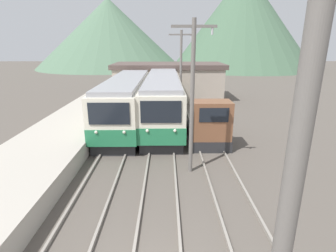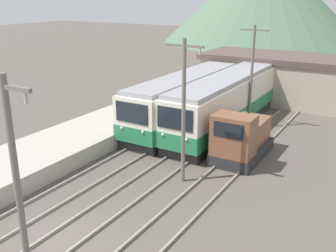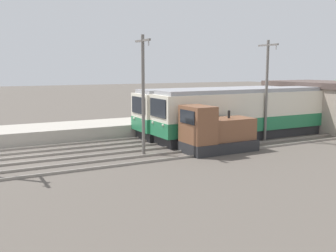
{
  "view_description": "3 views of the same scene",
  "coord_description": "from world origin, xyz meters",
  "px_view_note": "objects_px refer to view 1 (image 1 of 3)",
  "views": [
    {
      "loc": [
        0.48,
        -4.95,
        6.17
      ],
      "look_at": [
        0.6,
        10.39,
        1.4
      ],
      "focal_mm": 28.0,
      "sensor_mm": 36.0,
      "label": 1
    },
    {
      "loc": [
        10.46,
        -9.11,
        9.2
      ],
      "look_at": [
        -0.67,
        9.63,
        1.88
      ],
      "focal_mm": 42.0,
      "sensor_mm": 36.0,
      "label": 2
    },
    {
      "loc": [
        23.51,
        -2.84,
        5.3
      ],
      "look_at": [
        0.87,
        9.29,
        1.5
      ],
      "focal_mm": 42.0,
      "sensor_mm": 36.0,
      "label": 3
    }
  ],
  "objects_px": {
    "commuter_train_center": "(163,101)",
    "shunting_locomotive": "(208,124)",
    "commuter_train_left": "(127,103)",
    "catenary_mast_mid": "(192,94)",
    "catenary_mast_far": "(181,73)"
  },
  "relations": [
    {
      "from": "commuter_train_center",
      "to": "shunting_locomotive",
      "type": "distance_m",
      "value": 5.5
    },
    {
      "from": "commuter_train_left",
      "to": "commuter_train_center",
      "type": "bearing_deg",
      "value": 12.38
    },
    {
      "from": "commuter_train_left",
      "to": "shunting_locomotive",
      "type": "distance_m",
      "value": 7.05
    },
    {
      "from": "shunting_locomotive",
      "to": "catenary_mast_mid",
      "type": "height_order",
      "value": "catenary_mast_mid"
    },
    {
      "from": "shunting_locomotive",
      "to": "commuter_train_center",
      "type": "bearing_deg",
      "value": 123.23
    },
    {
      "from": "catenary_mast_mid",
      "to": "commuter_train_left",
      "type": "bearing_deg",
      "value": 117.38
    },
    {
      "from": "commuter_train_left",
      "to": "shunting_locomotive",
      "type": "height_order",
      "value": "commuter_train_left"
    },
    {
      "from": "commuter_train_left",
      "to": "catenary_mast_far",
      "type": "bearing_deg",
      "value": 19.51
    },
    {
      "from": "commuter_train_left",
      "to": "commuter_train_center",
      "type": "height_order",
      "value": "commuter_train_center"
    },
    {
      "from": "commuter_train_center",
      "to": "commuter_train_left",
      "type": "bearing_deg",
      "value": -167.62
    },
    {
      "from": "commuter_train_left",
      "to": "catenary_mast_far",
      "type": "distance_m",
      "value": 5.09
    },
    {
      "from": "shunting_locomotive",
      "to": "catenary_mast_far",
      "type": "distance_m",
      "value": 6.32
    },
    {
      "from": "catenary_mast_mid",
      "to": "catenary_mast_far",
      "type": "xyz_separation_m",
      "value": [
        0.0,
        9.84,
        0.0
      ]
    },
    {
      "from": "shunting_locomotive",
      "to": "catenary_mast_mid",
      "type": "xyz_separation_m",
      "value": [
        -1.49,
        -4.35,
        2.76
      ]
    },
    {
      "from": "commuter_train_center",
      "to": "catenary_mast_far",
      "type": "bearing_deg",
      "value": 31.17
    }
  ]
}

